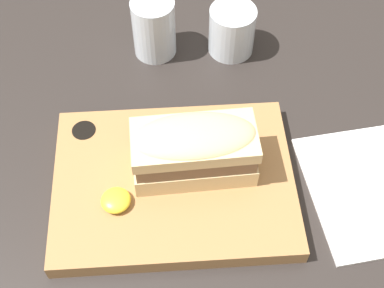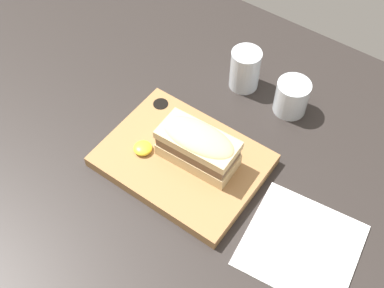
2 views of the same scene
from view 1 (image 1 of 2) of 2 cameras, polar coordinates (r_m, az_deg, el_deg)
dining_table at (r=69.53cm, az=-1.99°, el=-8.77°), size 172.96×113.47×2.00cm
serving_board at (r=70.08cm, az=-2.07°, el=-4.08°), size 31.01×23.25×2.59cm
sandwich at (r=66.02cm, az=-0.07°, el=-0.47°), size 15.64×7.90×8.24cm
mustard_dollop at (r=67.08cm, az=-8.43°, el=-5.98°), size 3.73×3.73×1.49cm
water_glass at (r=84.23cm, az=-4.31°, el=11.95°), size 6.64×6.64×9.56cm
wine_glass at (r=84.83cm, az=4.02°, el=11.88°), size 7.17×7.17×7.70cm
napkin at (r=75.15cm, az=19.48°, el=-4.36°), size 21.65×21.24×0.40cm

